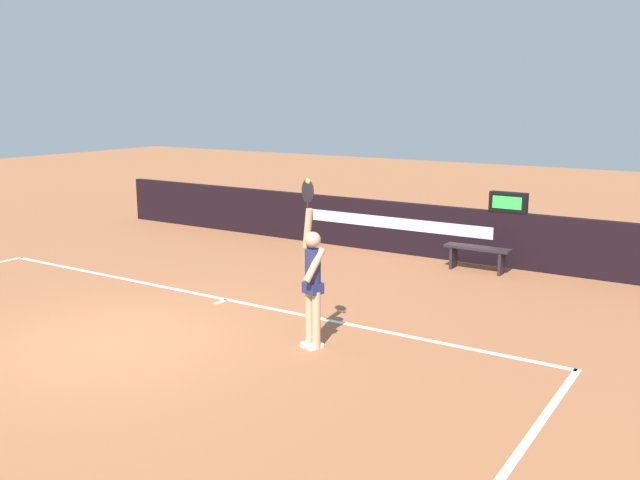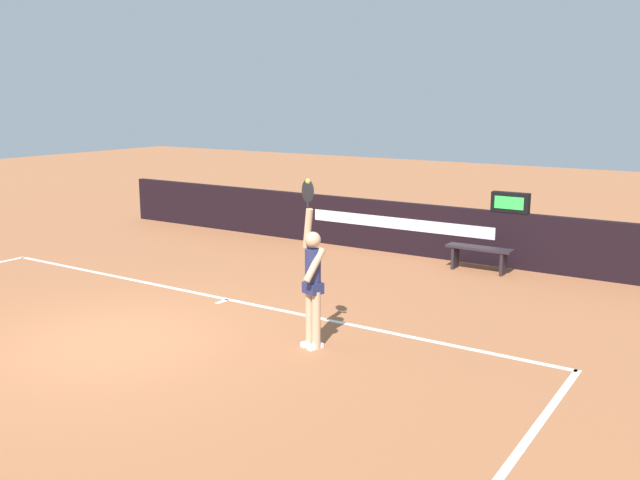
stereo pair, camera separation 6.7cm
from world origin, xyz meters
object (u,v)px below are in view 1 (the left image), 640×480
tennis_player (313,279)px  courtside_bench_near (477,253)px  tennis_ball (308,181)px  speed_display (508,202)px

tennis_player → courtside_bench_near: tennis_player is taller
tennis_player → tennis_ball: (0.11, -0.27, 1.45)m
speed_display → tennis_ball: tennis_ball is taller
speed_display → tennis_ball: size_ratio=11.44×
speed_display → courtside_bench_near: 1.29m
tennis_player → courtside_bench_near: 5.66m
courtside_bench_near → tennis_ball: bearing=-93.2°
speed_display → tennis_ball: 6.69m
tennis_player → courtside_bench_near: (0.44, 5.60, -0.64)m
tennis_player → tennis_ball: 1.48m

